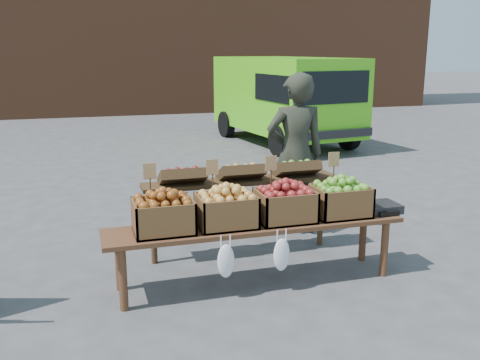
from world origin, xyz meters
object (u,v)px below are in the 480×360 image
object	(u,v)px
back_table	(241,206)
crate_red_apples	(285,206)
vendor	(295,155)
weighing_scale	(380,207)
display_bench	(256,253)
delivery_van	(284,101)
crate_golden_apples	(163,216)
crate_green_apples	(340,201)
crate_russet_pears	(226,211)

from	to	relation	value
back_table	crate_red_apples	distance (m)	0.77
vendor	weighing_scale	distance (m)	1.31
display_bench	weighing_scale	world-z (taller)	weighing_scale
delivery_van	crate_golden_apples	bearing A→B (deg)	-126.74
delivery_van	crate_golden_apples	world-z (taller)	delivery_van
crate_golden_apples	back_table	bearing A→B (deg)	38.67
display_bench	weighing_scale	size ratio (longest dim) A/B	7.94
display_bench	crate_red_apples	xyz separation A→B (m)	(0.27, 0.00, 0.42)
crate_green_apples	display_bench	bearing A→B (deg)	180.00
vendor	display_bench	size ratio (longest dim) A/B	0.68
delivery_van	crate_green_apples	size ratio (longest dim) A/B	8.51
vendor	back_table	bearing A→B (deg)	37.60
vendor	weighing_scale	bearing A→B (deg)	113.49
crate_russet_pears	back_table	bearing A→B (deg)	64.09
back_table	weighing_scale	bearing A→B (deg)	-31.49
crate_green_apples	weighing_scale	distance (m)	0.44
weighing_scale	display_bench	bearing A→B (deg)	180.00
back_table	crate_golden_apples	world-z (taller)	back_table
display_bench	crate_golden_apples	size ratio (longest dim) A/B	5.40
vendor	display_bench	bearing A→B (deg)	60.27
vendor	crate_green_apples	distance (m)	1.23
display_bench	crate_red_apples	distance (m)	0.51
delivery_van	crate_russet_pears	bearing A→B (deg)	-123.14
vendor	crate_russet_pears	distance (m)	1.68
delivery_van	crate_red_apples	bearing A→B (deg)	-119.32
vendor	crate_russet_pears	bearing A→B (deg)	52.55
vendor	crate_golden_apples	world-z (taller)	vendor
back_table	crate_russet_pears	xyz separation A→B (m)	(-0.35, -0.72, 0.19)
back_table	display_bench	distance (m)	0.76
crate_golden_apples	crate_green_apples	bearing A→B (deg)	0.00
back_table	weighing_scale	world-z (taller)	back_table
weighing_scale	crate_golden_apples	bearing A→B (deg)	180.00
delivery_van	crate_green_apples	distance (m)	7.31
vendor	crate_red_apples	size ratio (longest dim) A/B	3.68
back_table	crate_green_apples	bearing A→B (deg)	-43.82
crate_golden_apples	crate_green_apples	xyz separation A→B (m)	(1.65, 0.00, 0.00)
weighing_scale	delivery_van	bearing A→B (deg)	76.12
crate_russet_pears	crate_red_apples	size ratio (longest dim) A/B	1.00
display_bench	weighing_scale	bearing A→B (deg)	0.00
crate_russet_pears	weighing_scale	distance (m)	1.53
vendor	crate_green_apples	world-z (taller)	vendor
back_table	crate_russet_pears	world-z (taller)	back_table
crate_golden_apples	crate_green_apples	distance (m)	1.65
vendor	crate_red_apples	xyz separation A→B (m)	(-0.59, -1.21, -0.21)
crate_golden_apples	crate_russet_pears	distance (m)	0.55
crate_red_apples	weighing_scale	world-z (taller)	crate_red_apples
delivery_van	back_table	distance (m)	6.91
crate_russet_pears	crate_golden_apples	bearing A→B (deg)	180.00
crate_russet_pears	crate_green_apples	distance (m)	1.10
back_table	crate_green_apples	world-z (taller)	back_table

